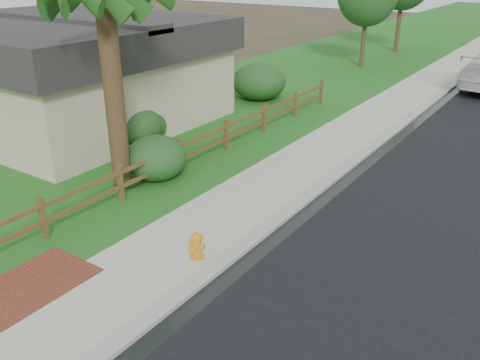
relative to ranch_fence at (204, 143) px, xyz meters
The scene contains 13 objects.
ground 7.37m from the ranch_fence, 60.64° to the right, with size 120.00×120.00×0.00m, color #3A3320.
sidewalk 28.73m from the ranch_fence, 84.61° to the left, with size 2.20×90.00×0.10m, color #AFAB98.
grass_strip 28.62m from the ranch_fence, 88.40° to the left, with size 1.60×90.00×0.06m, color #19581B.
lawn_near 28.94m from the ranch_fence, 98.75° to the left, with size 9.00×90.00×0.04m, color #19581B.
brick_patch 7.55m from the ranch_fence, 79.29° to the right, with size 1.60×2.40×0.11m, color maroon.
ranch_fence is the anchor object (origin of this frame).
house 7.57m from the ranch_fence, behind, with size 10.60×9.60×4.05m.
fire_hydrant 5.93m from the ranch_fence, 53.78° to the right, with size 0.43×0.34×0.66m.
boulder 2.82m from the ranch_fence, 148.97° to the right, with size 0.97×0.73×0.64m, color brown.
shrub_a 1.93m from the ranch_fence, 98.94° to the right, with size 1.77×1.77×1.32m, color #17411F.
shrub_b 2.91m from the ranch_fence, behind, with size 2.07×2.07×1.45m, color #17411F.
shrub_c 2.91m from the ranch_fence, behind, with size 1.71×1.71×1.24m, color #17411F.
shrub_d 8.09m from the ranch_fence, 109.92° to the left, with size 2.46×2.46×1.67m, color #17411F.
Camera 1 is at (5.89, -5.54, 5.98)m, focal length 38.00 mm.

